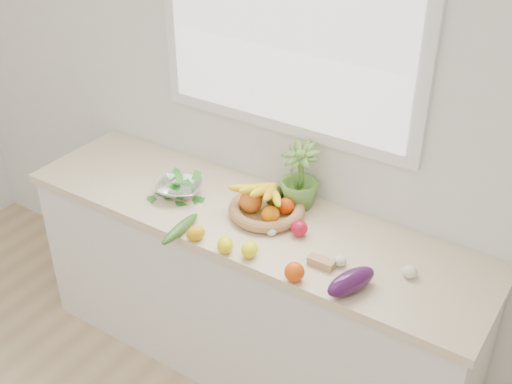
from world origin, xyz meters
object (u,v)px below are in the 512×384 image
Objects in this scene: eggplant at (351,282)px; colander_with_spinach at (179,186)px; apple at (300,228)px; cucumber at (180,229)px; fruit_basket at (266,205)px; potted_herb at (299,176)px.

eggplant is 0.99m from colander_with_spinach.
apple is 0.31× the size of eggplant.
fruit_basket is at bearing 54.75° from cucumber.
fruit_basket reaches higher than apple.
fruit_basket is at bearing -118.92° from potted_herb.
potted_herb is 1.20× the size of colander_with_spinach.
eggplant is 0.69× the size of potted_herb.
fruit_basket reaches higher than colander_with_spinach.
colander_with_spinach reaches higher than cucumber.
apple is 0.22× the size of potted_herb.
apple is 0.26× the size of colander_with_spinach.
fruit_basket reaches higher than cucumber.
potted_herb reaches higher than cucumber.
eggplant is at bearing -30.90° from apple.
apple is 0.40m from eggplant.
fruit_basket is 0.43m from colander_with_spinach.
fruit_basket is 1.27× the size of colander_with_spinach.
apple reaches higher than cucumber.
eggplant is at bearing -41.03° from potted_herb.
cucumber is at bearing -125.25° from fruit_basket.
fruit_basket is (-0.08, -0.15, -0.11)m from potted_herb.
potted_herb is (0.31, 0.47, 0.13)m from cucumber.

